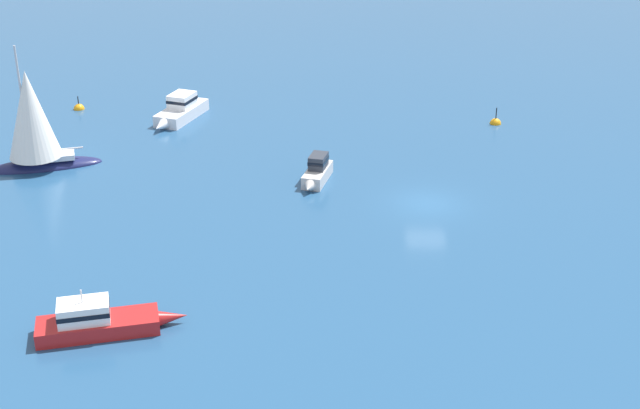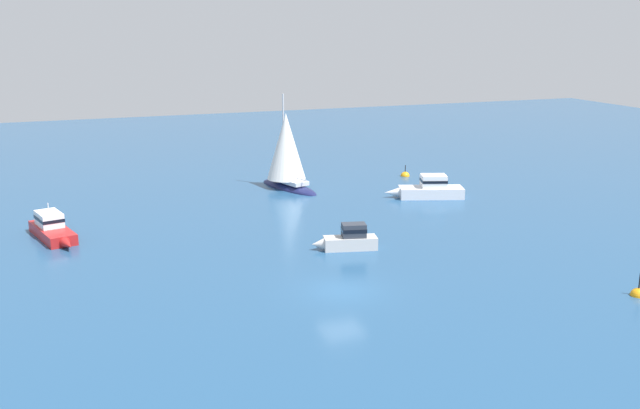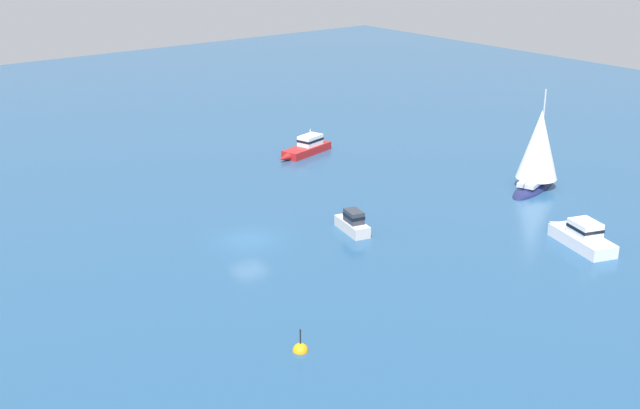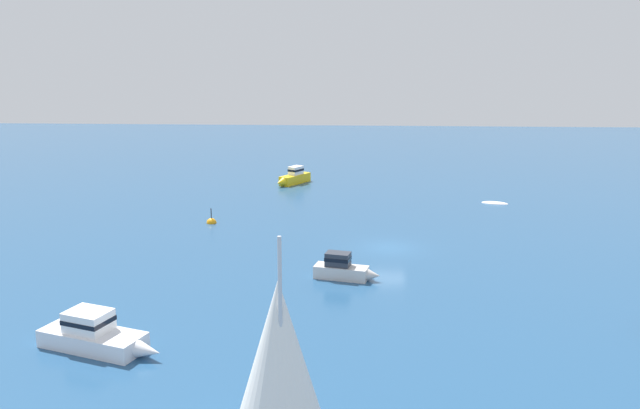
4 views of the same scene
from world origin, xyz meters
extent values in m
plane|color=navy|center=(0.00, 0.00, 0.00)|extent=(166.40, 166.40, 0.00)
cube|color=white|center=(-18.26, 15.80, 0.46)|extent=(3.69, 5.85, 0.92)
cone|color=white|center=(-19.33, 12.60, 0.46)|extent=(1.30, 1.59, 0.92)
cube|color=white|center=(-18.20, 15.97, 1.46)|extent=(2.23, 2.54, 1.08)
cube|color=black|center=(-18.20, 15.97, 1.51)|extent=(2.28, 2.59, 0.24)
cube|color=#B21E1E|center=(-16.85, -15.24, 0.38)|extent=(5.98, 3.24, 0.76)
cone|color=#B21E1E|center=(-13.46, -14.34, 0.38)|extent=(1.57, 1.10, 0.76)
cube|color=white|center=(-17.41, -15.39, 1.26)|extent=(2.68, 2.04, 1.00)
cube|color=black|center=(-17.41, -15.39, 1.31)|extent=(2.73, 2.09, 0.24)
cylinder|color=silver|center=(-17.41, -15.39, 2.09)|extent=(0.08, 0.08, 0.66)
cube|color=silver|center=(-7.04, 3.47, 0.43)|extent=(2.04, 3.75, 0.85)
cone|color=silver|center=(-7.53, 1.36, 0.43)|extent=(1.03, 1.06, 0.85)
cube|color=#2D333D|center=(-6.99, 3.70, 1.31)|extent=(1.35, 1.78, 0.91)
cube|color=black|center=(-6.99, 3.70, 1.35)|extent=(1.40, 1.82, 0.24)
ellipsoid|color=#191E4C|center=(-26.06, 5.37, 0.00)|extent=(8.15, 4.38, 1.07)
cube|color=silver|center=(-25.16, 5.65, 0.72)|extent=(2.70, 2.14, 0.37)
cylinder|color=silver|center=(-26.81, 5.14, 4.56)|extent=(0.15, 0.15, 8.05)
cylinder|color=silver|center=(-25.12, 5.66, 1.15)|extent=(3.42, 1.16, 0.12)
cone|color=white|center=(-26.43, 5.26, 3.85)|extent=(4.43, 4.43, 6.03)
cylinder|color=blue|center=(-25.82, 5.55, 1.06)|extent=(0.32, 0.32, 1.06)
sphere|color=tan|center=(-25.82, 5.55, 1.71)|extent=(0.24, 0.24, 0.24)
sphere|color=orange|center=(-27.10, 17.81, 0.00)|extent=(0.89, 0.89, 0.89)
cylinder|color=black|center=(-27.10, 17.81, 0.77)|extent=(0.08, 0.08, 0.66)
sphere|color=orange|center=(6.55, 15.22, 0.00)|extent=(0.88, 0.88, 0.88)
cylinder|color=black|center=(6.55, 15.22, 0.88)|extent=(0.08, 0.08, 0.88)
camera|label=1|loc=(-5.25, -50.37, 23.05)|focal=49.36mm
camera|label=2|loc=(36.23, -14.89, 14.92)|focal=41.03mm
camera|label=3|loc=(29.99, 47.12, 22.96)|focal=45.94mm
camera|label=4|loc=(-48.34, 2.48, 14.83)|focal=36.80mm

